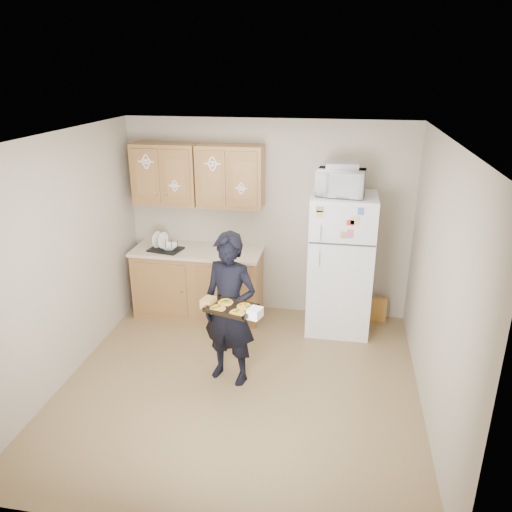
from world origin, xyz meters
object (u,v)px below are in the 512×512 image
(person, at_px, (230,309))
(dish_rack, at_px, (165,244))
(refrigerator, at_px, (340,264))
(microwave, at_px, (341,183))
(baking_tray, at_px, (231,309))

(person, xyz_separation_m, dish_rack, (-1.11, 1.27, 0.18))
(refrigerator, bearing_deg, person, -129.23)
(refrigerator, height_order, dish_rack, refrigerator)
(person, bearing_deg, microwave, 67.48)
(person, relative_size, baking_tray, 3.68)
(microwave, distance_m, dish_rack, 2.30)
(baking_tray, height_order, dish_rack, dish_rack)
(refrigerator, height_order, person, refrigerator)
(microwave, bearing_deg, baking_tray, -115.30)
(person, relative_size, microwave, 2.99)
(person, bearing_deg, baking_tray, -57.43)
(refrigerator, bearing_deg, baking_tray, -121.66)
(refrigerator, xyz_separation_m, dish_rack, (-2.18, -0.04, 0.13))
(person, bearing_deg, dish_rack, 147.51)
(refrigerator, distance_m, dish_rack, 2.19)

